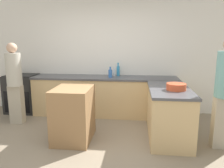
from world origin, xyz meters
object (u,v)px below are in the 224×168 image
at_px(range_oven, 23,93).
at_px(water_bottle_blue, 110,73).
at_px(mixing_bowl, 176,87).
at_px(dish_soap_bottle, 118,71).
at_px(person_by_range, 15,80).
at_px(island_table, 73,114).
at_px(vinegar_bottle_clear, 114,73).

distance_m(range_oven, water_bottle_blue, 2.18).
height_order(mixing_bowl, water_bottle_blue, water_bottle_blue).
bearing_deg(water_bottle_blue, dish_soap_bottle, 58.79).
bearing_deg(person_by_range, water_bottle_blue, 19.23).
distance_m(island_table, person_by_range, 1.58).
distance_m(range_oven, vinegar_bottle_clear, 2.24).
bearing_deg(dish_soap_bottle, island_table, -112.53).
height_order(range_oven, vinegar_bottle_clear, vinegar_bottle_clear).
bearing_deg(range_oven, dish_soap_bottle, 4.24).
bearing_deg(mixing_bowl, water_bottle_blue, 137.66).
height_order(island_table, mixing_bowl, mixing_bowl).
xyz_separation_m(vinegar_bottle_clear, person_by_range, (-1.93, -0.82, -0.06)).
bearing_deg(person_by_range, island_table, -24.42).
distance_m(island_table, dish_soap_bottle, 1.74).
bearing_deg(vinegar_bottle_clear, island_table, -110.60).
height_order(range_oven, water_bottle_blue, water_bottle_blue).
distance_m(mixing_bowl, vinegar_bottle_clear, 1.74).
bearing_deg(mixing_bowl, dish_soap_bottle, 128.12).
xyz_separation_m(mixing_bowl, dish_soap_bottle, (-1.07, 1.37, 0.07)).
bearing_deg(mixing_bowl, person_by_range, 171.38).
bearing_deg(range_oven, vinegar_bottle_clear, 2.36).
xyz_separation_m(range_oven, dish_soap_bottle, (2.27, 0.17, 0.56)).
bearing_deg(mixing_bowl, vinegar_bottle_clear, 132.03).
xyz_separation_m(mixing_bowl, person_by_range, (-3.09, 0.47, -0.04)).
xyz_separation_m(range_oven, island_table, (1.64, -1.36, 0.01)).
height_order(range_oven, person_by_range, person_by_range).
xyz_separation_m(island_table, water_bottle_blue, (0.48, 1.28, 0.52)).
height_order(range_oven, mixing_bowl, mixing_bowl).
relative_size(vinegar_bottle_clear, dish_soap_bottle, 0.66).
height_order(range_oven, dish_soap_bottle, dish_soap_bottle).
distance_m(dish_soap_bottle, person_by_range, 2.21).
bearing_deg(island_table, range_oven, 140.28).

